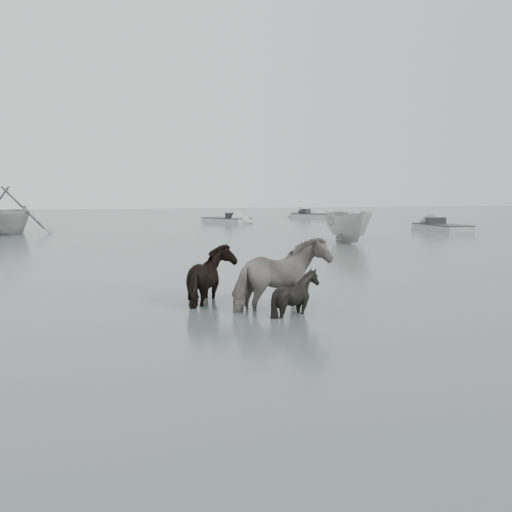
{
  "coord_description": "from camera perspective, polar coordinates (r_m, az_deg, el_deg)",
  "views": [
    {
      "loc": [
        -4.43,
        -12.53,
        2.34
      ],
      "look_at": [
        -0.7,
        0.0,
        1.0
      ],
      "focal_mm": 45.0,
      "sensor_mm": 36.0,
      "label": 1
    }
  ],
  "objects": [
    {
      "name": "ground",
      "position": [
        13.49,
        2.87,
        -4.14
      ],
      "size": [
        140.0,
        140.0,
        0.0
      ],
      "primitive_type": "plane",
      "color": "#4B5952",
      "rests_on": "ground"
    },
    {
      "name": "pony_pinto",
      "position": [
        12.71,
        2.23,
        -0.81
      ],
      "size": [
        2.25,
        1.62,
        1.73
      ],
      "primitive_type": "imported",
      "rotation": [
        0.0,
        0.0,
        1.95
      ],
      "color": "black",
      "rests_on": "ground"
    },
    {
      "name": "pony_dark",
      "position": [
        13.5,
        -3.75,
        -0.78
      ],
      "size": [
        1.37,
        1.59,
        1.57
      ],
      "primitive_type": "imported",
      "rotation": [
        0.0,
        0.0,
        1.54
      ],
      "color": "black",
      "rests_on": "ground"
    },
    {
      "name": "pony_black",
      "position": [
        12.15,
        3.55,
        -2.54
      ],
      "size": [
        1.22,
        1.14,
        1.14
      ],
      "primitive_type": "imported",
      "rotation": [
        0.0,
        0.0,
        1.33
      ],
      "color": "black",
      "rests_on": "ground"
    },
    {
      "name": "rowboat_trail",
      "position": [
        36.79,
        -21.14,
        3.93
      ],
      "size": [
        5.25,
        5.82,
        2.7
      ],
      "primitive_type": "imported",
      "rotation": [
        0.0,
        0.0,
        2.97
      ],
      "color": "#A3A6A3",
      "rests_on": "ground"
    },
    {
      "name": "boat_small",
      "position": [
        29.26,
        8.21,
        2.8
      ],
      "size": [
        2.12,
        4.36,
        1.62
      ],
      "primitive_type": "imported",
      "rotation": [
        0.0,
        0.0,
        -0.14
      ],
      "color": "#AFAEAA",
      "rests_on": "ground"
    },
    {
      "name": "skiff_port",
      "position": [
        38.73,
        16.2,
        2.73
      ],
      "size": [
        1.69,
        5.75,
        0.75
      ],
      "primitive_type": null,
      "rotation": [
        0.0,
        0.0,
        1.56
      ],
      "color": "#969896",
      "rests_on": "ground"
    },
    {
      "name": "skiff_mid",
      "position": [
        46.16,
        -2.62,
        3.42
      ],
      "size": [
        4.09,
        4.88,
        0.75
      ],
      "primitive_type": null,
      "rotation": [
        0.0,
        0.0,
        -0.96
      ],
      "color": "#AFB2AF",
      "rests_on": "ground"
    },
    {
      "name": "skiff_star",
      "position": [
        54.73,
        4.98,
        3.79
      ],
      "size": [
        4.41,
        4.33,
        0.75
      ],
      "primitive_type": null,
      "rotation": [
        0.0,
        0.0,
        2.37
      ],
      "color": "#A8A8A4",
      "rests_on": "ground"
    }
  ]
}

